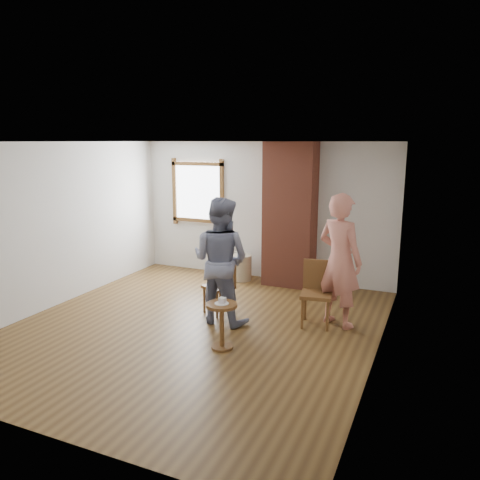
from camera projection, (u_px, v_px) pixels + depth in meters
name	position (u px, v px, depth m)	size (l,w,h in m)	color
ground	(195.00, 327.00, 6.69)	(5.50, 5.50, 0.00)	brown
room_shell	(209.00, 196.00, 6.88)	(5.04, 5.52, 2.62)	silver
brick_chimney	(290.00, 215.00, 8.42)	(0.90, 0.50, 2.60)	#9F4D38
stoneware_crock	(242.00, 268.00, 8.91)	(0.38, 0.38, 0.49)	tan
dark_pot	(220.00, 282.00, 8.62)	(0.13, 0.13, 0.13)	black
dining_chair_left	(222.00, 283.00, 7.20)	(0.52, 0.52, 0.83)	brown
dining_chair_right	(317.00, 289.00, 6.72)	(0.50, 0.50, 0.93)	brown
side_table	(222.00, 318.00, 5.93)	(0.40, 0.40, 0.60)	brown
cake_plate	(222.00, 303.00, 5.89)	(0.18, 0.18, 0.01)	white
cake_slice	(222.00, 301.00, 5.88)	(0.08, 0.07, 0.06)	white
man	(220.00, 261.00, 6.74)	(0.89, 0.70, 1.84)	#161C3D
person_pink	(340.00, 260.00, 6.59)	(0.70, 0.46, 1.92)	tan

